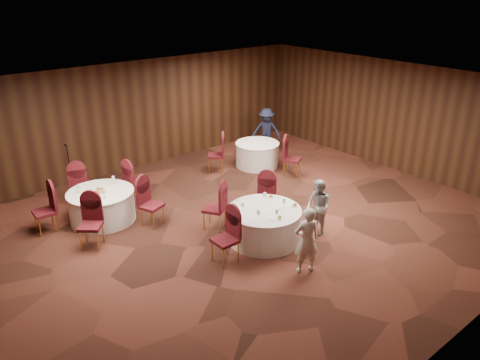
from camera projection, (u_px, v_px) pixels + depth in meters
ground at (239, 228)px, 10.88m from camera, size 12.00×12.00×0.00m
room_shell at (239, 148)px, 10.10m from camera, size 12.00×12.00×12.00m
table_main at (264, 224)px, 10.27m from camera, size 1.63×1.63×0.74m
table_left at (102, 206)px, 11.12m from camera, size 1.56×1.56×0.74m
table_right at (257, 154)px, 14.38m from camera, size 1.34×1.34×0.74m
chairs_main at (237, 213)px, 10.52m from camera, size 2.79×1.90×1.00m
chairs_left at (101, 201)px, 11.06m from camera, size 2.92×2.95×1.00m
chairs_right at (254, 157)px, 13.80m from camera, size 2.25×2.41×1.00m
tabletop_main at (273, 205)px, 10.09m from camera, size 1.15×1.03×0.22m
tabletop_left at (100, 189)px, 10.94m from camera, size 0.91×0.73×0.22m
tabletop_right at (267, 139)px, 14.09m from camera, size 0.08×0.08×0.22m
mic_stand at (72, 184)px, 12.18m from camera, size 0.24×0.24×1.50m
woman_a at (306, 240)px, 9.02m from camera, size 0.60×0.50×1.39m
woman_b at (318, 207)px, 10.44m from camera, size 0.63×0.73×1.29m
man_c at (266, 131)px, 15.40m from camera, size 1.05×1.08×1.48m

